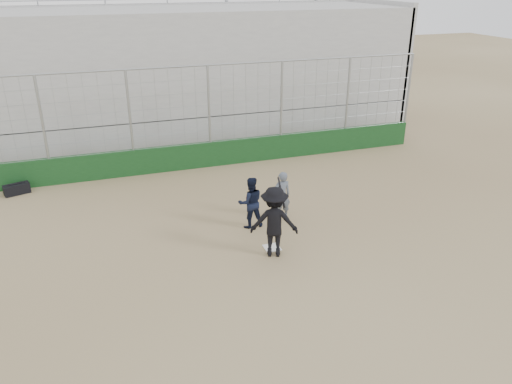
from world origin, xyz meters
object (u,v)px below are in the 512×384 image
object	(u,v)px
umpire	(282,198)
catcher_crouched	(251,211)
equipment_bag	(17,189)
batter_at_plate	(274,222)

from	to	relation	value
umpire	catcher_crouched	bearing A→B (deg)	8.77
equipment_bag	umpire	bearing A→B (deg)	-30.70
batter_at_plate	umpire	size ratio (longest dim) A/B	1.49
catcher_crouched	umpire	bearing A→B (deg)	12.16
batter_at_plate	catcher_crouched	size ratio (longest dim) A/B	1.92
batter_at_plate	catcher_crouched	xyz separation A→B (m)	(-0.09, 1.75, -0.45)
batter_at_plate	umpire	bearing A→B (deg)	63.03
umpire	equipment_bag	xyz separation A→B (m)	(-8.10, 4.81, -0.53)
batter_at_plate	umpire	world-z (taller)	batter_at_plate
batter_at_plate	umpire	xyz separation A→B (m)	(1.01, 1.99, -0.29)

